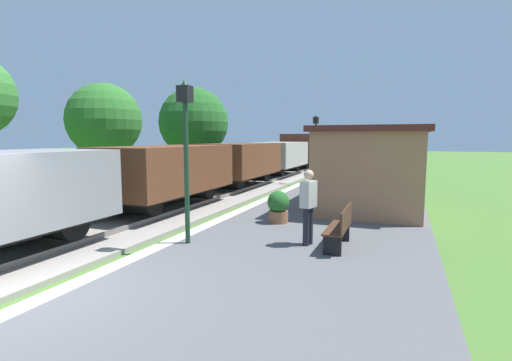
# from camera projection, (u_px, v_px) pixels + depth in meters

# --- Properties ---
(ground_plane) EXTENTS (160.00, 160.00, 0.00)m
(ground_plane) POSITION_uv_depth(u_px,v_px,m) (16.00, 313.00, 5.77)
(ground_plane) COLOR #47702D
(platform_slab) EXTENTS (6.00, 60.00, 0.25)m
(platform_slab) POSITION_uv_depth(u_px,v_px,m) (200.00, 348.00, 4.60)
(platform_slab) COLOR #565659
(platform_slab) RESTS_ON ground
(platform_edge_stripe) EXTENTS (0.36, 60.00, 0.01)m
(platform_edge_stripe) POSITION_uv_depth(u_px,v_px,m) (34.00, 301.00, 5.60)
(platform_edge_stripe) COLOR silver
(platform_edge_stripe) RESTS_ON platform_slab
(freight_train) EXTENTS (2.50, 39.20, 2.72)m
(freight_train) POSITION_uv_depth(u_px,v_px,m) (266.00, 158.00, 23.03)
(freight_train) COLOR gray
(freight_train) RESTS_ON rail_near
(station_hut) EXTENTS (3.50, 5.80, 2.78)m
(station_hut) POSITION_uv_depth(u_px,v_px,m) (372.00, 167.00, 13.26)
(station_hut) COLOR #9E6B4C
(station_hut) RESTS_ON platform_slab
(bench_near_hut) EXTENTS (0.42, 1.50, 0.91)m
(bench_near_hut) POSITION_uv_depth(u_px,v_px,m) (341.00, 227.00, 8.29)
(bench_near_hut) COLOR #422819
(bench_near_hut) RESTS_ON platform_slab
(bench_down_platform) EXTENTS (0.42, 1.50, 0.91)m
(bench_down_platform) POSITION_uv_depth(u_px,v_px,m) (375.00, 179.00, 18.08)
(bench_down_platform) COLOR #422819
(bench_down_platform) RESTS_ON platform_slab
(person_waiting) EXTENTS (0.34, 0.43, 1.71)m
(person_waiting) POSITION_uv_depth(u_px,v_px,m) (308.00, 204.00, 8.50)
(person_waiting) COLOR black
(person_waiting) RESTS_ON platform_slab
(potted_planter) EXTENTS (0.64, 0.64, 0.92)m
(potted_planter) POSITION_uv_depth(u_px,v_px,m) (278.00, 206.00, 10.81)
(potted_planter) COLOR brown
(potted_planter) RESTS_ON platform_slab
(lamp_post_near) EXTENTS (0.28, 0.28, 3.70)m
(lamp_post_near) POSITION_uv_depth(u_px,v_px,m) (186.00, 132.00, 8.45)
(lamp_post_near) COLOR #193823
(lamp_post_near) RESTS_ON platform_slab
(lamp_post_far) EXTENTS (0.28, 0.28, 3.70)m
(lamp_post_far) POSITION_uv_depth(u_px,v_px,m) (316.00, 135.00, 20.86)
(lamp_post_far) COLOR #193823
(lamp_post_far) RESTS_ON platform_slab
(tree_trackside_far) EXTENTS (3.61, 3.61, 5.33)m
(tree_trackside_far) POSITION_uv_depth(u_px,v_px,m) (104.00, 120.00, 18.54)
(tree_trackside_far) COLOR #4C3823
(tree_trackside_far) RESTS_ON ground
(tree_field_left) EXTENTS (4.31, 4.31, 5.79)m
(tree_field_left) POSITION_uv_depth(u_px,v_px,m) (194.00, 122.00, 23.58)
(tree_field_left) COLOR #4C3823
(tree_field_left) RESTS_ON ground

